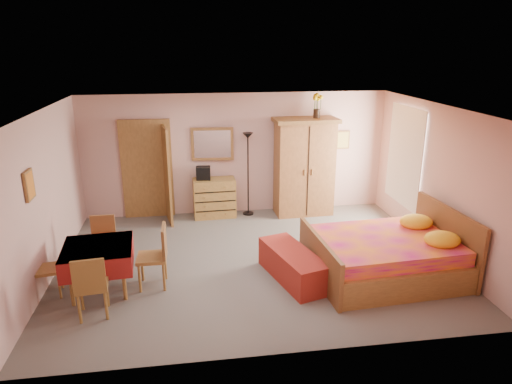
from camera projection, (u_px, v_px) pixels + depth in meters
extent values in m
plane|color=slate|center=(253.00, 261.00, 7.86)|extent=(6.50, 6.50, 0.00)
plane|color=brown|center=(252.00, 109.00, 7.05)|extent=(6.50, 6.50, 0.00)
cube|color=#CA9B92|center=(237.00, 154.00, 9.81)|extent=(6.50, 0.10, 2.60)
cube|color=#CA9B92|center=(283.00, 257.00, 5.11)|extent=(6.50, 0.10, 2.60)
cube|color=#CA9B92|center=(44.00, 199.00, 7.01)|extent=(0.10, 5.00, 2.60)
cube|color=#CA9B92|center=(438.00, 181.00, 7.91)|extent=(0.10, 5.00, 2.60)
cube|color=#9E6B35|center=(147.00, 170.00, 9.60)|extent=(1.06, 0.12, 2.15)
cube|color=white|center=(405.00, 156.00, 8.98)|extent=(0.08, 1.40, 1.95)
cube|color=orange|center=(29.00, 185.00, 6.33)|extent=(0.04, 0.32, 0.42)
cube|color=#D8BF59|center=(343.00, 140.00, 10.03)|extent=(0.30, 0.04, 0.40)
cube|color=#AC7D3A|center=(214.00, 198.00, 9.76)|extent=(0.90, 0.48, 0.84)
cube|color=white|center=(212.00, 144.00, 9.61)|extent=(0.89, 0.11, 0.70)
cube|color=black|center=(203.00, 173.00, 9.58)|extent=(0.31, 0.24, 0.28)
cube|color=black|center=(248.00, 175.00, 9.74)|extent=(0.25, 0.25, 1.80)
cube|color=#9C6134|center=(304.00, 167.00, 9.77)|extent=(1.36, 0.74, 2.09)
cube|color=yellow|center=(317.00, 106.00, 9.41)|extent=(0.21, 0.21, 0.51)
cube|color=#BD126E|center=(385.00, 245.00, 7.23)|extent=(2.42, 1.96, 1.06)
cube|color=maroon|center=(293.00, 265.00, 7.20)|extent=(0.91, 1.52, 0.48)
cube|color=maroon|center=(100.00, 268.00, 6.83)|extent=(1.07, 1.07, 0.73)
cube|color=olive|center=(92.00, 285.00, 6.17)|extent=(0.47, 0.47, 0.93)
cube|color=#A26D36|center=(103.00, 244.00, 7.50)|extent=(0.40, 0.40, 0.87)
cube|color=#AA7539|center=(47.00, 269.00, 6.68)|extent=(0.45, 0.45, 0.86)
cube|color=#A97639|center=(152.00, 257.00, 6.92)|extent=(0.45, 0.45, 0.98)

